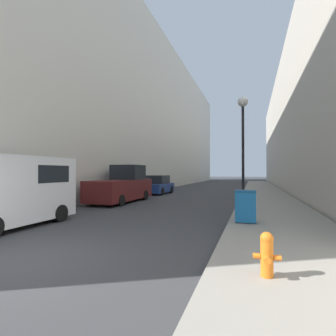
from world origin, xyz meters
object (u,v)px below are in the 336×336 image
white_van (13,188)px  fire_hydrant (267,253)px  trash_bin (246,206)px  lamppost (243,130)px  pickup_truck (122,186)px  parked_sedan_near (157,185)px

white_van → fire_hydrant: bearing=-15.8°
fire_hydrant → trash_bin: (-0.46, 4.74, 0.18)m
trash_bin → lamppost: bearing=93.2°
pickup_truck → parked_sedan_near: (-0.02, 6.39, -0.25)m
fire_hydrant → parked_sedan_near: size_ratio=0.18×
lamppost → parked_sedan_near: lamppost is taller
trash_bin → white_van: white_van is taller
parked_sedan_near → lamppost: bearing=-48.6°
lamppost → pickup_truck: bearing=164.9°
pickup_truck → parked_sedan_near: size_ratio=1.33×
trash_bin → white_van: 8.00m
pickup_truck → fire_hydrant: bearing=-51.7°
trash_bin → pickup_truck: (-7.58, 5.42, 0.25)m
white_van → pickup_truck: bearing=90.0°
trash_bin → white_van: (-7.58, -2.47, 0.61)m
parked_sedan_near → fire_hydrant: bearing=-64.0°
white_van → parked_sedan_near: (-0.02, 14.28, -0.61)m
trash_bin → lamppost: lamppost is taller
lamppost → white_van: (-7.39, -5.89, -2.55)m
fire_hydrant → white_van: white_van is taller
fire_hydrant → trash_bin: trash_bin is taller
white_van → parked_sedan_near: bearing=90.1°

